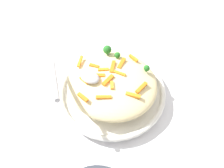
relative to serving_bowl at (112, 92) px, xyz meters
name	(u,v)px	position (x,y,z in m)	size (l,w,h in m)	color
ground_plane	(112,95)	(0.00, 0.00, -0.02)	(2.40, 2.40, 0.00)	silver
serving_bowl	(112,92)	(0.00, 0.00, 0.00)	(0.32, 0.32, 0.04)	white
pasta_mound	(112,83)	(0.00, 0.00, 0.05)	(0.26, 0.25, 0.07)	beige
carrot_piece_0	(134,58)	(-0.02, -0.09, 0.08)	(0.03, 0.01, 0.01)	orange
carrot_piece_1	(141,88)	(-0.09, -0.01, 0.08)	(0.04, 0.01, 0.01)	orange
carrot_piece_2	(121,63)	(0.00, -0.05, 0.08)	(0.04, 0.01, 0.01)	orange
carrot_piece_3	(107,80)	(0.00, 0.02, 0.08)	(0.04, 0.01, 0.01)	orange
carrot_piece_4	(98,75)	(0.03, 0.02, 0.08)	(0.04, 0.01, 0.01)	orange
carrot_piece_5	(112,85)	(-0.02, 0.03, 0.08)	(0.02, 0.01, 0.01)	orange
carrot_piece_6	(113,67)	(0.01, -0.03, 0.08)	(0.04, 0.01, 0.01)	orange
carrot_piece_7	(84,80)	(0.06, 0.05, 0.08)	(0.03, 0.01, 0.01)	orange
carrot_piece_8	(79,62)	(0.11, 0.00, 0.08)	(0.04, 0.01, 0.01)	orange
carrot_piece_9	(119,73)	(-0.01, -0.02, 0.08)	(0.04, 0.01, 0.01)	orange
carrot_piece_10	(103,70)	(0.03, -0.01, 0.08)	(0.03, 0.01, 0.01)	orange
carrot_piece_11	(94,66)	(0.06, -0.01, 0.08)	(0.03, 0.01, 0.01)	orange
carrot_piece_12	(133,95)	(-0.08, 0.02, 0.08)	(0.04, 0.01, 0.01)	orange
carrot_piece_13	(83,97)	(0.03, 0.10, 0.08)	(0.03, 0.01, 0.01)	orange
carrot_piece_14	(104,97)	(-0.02, 0.07, 0.08)	(0.04, 0.01, 0.01)	orange
broccoli_floret_0	(107,50)	(0.06, -0.07, 0.09)	(0.03, 0.03, 0.03)	#205B1C
broccoli_floret_1	(117,55)	(0.02, -0.07, 0.08)	(0.02, 0.02, 0.02)	#205B1C
broccoli_floret_2	(147,68)	(-0.07, -0.07, 0.08)	(0.02, 0.02, 0.02)	#205B1C
serving_spoon	(76,77)	(0.07, 0.07, 0.10)	(0.16, 0.15, 0.07)	#B7B7BC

